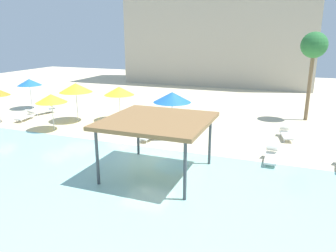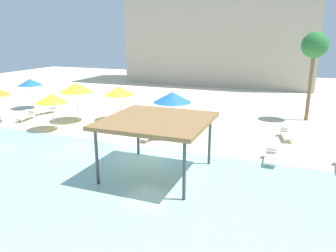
% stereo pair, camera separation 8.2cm
% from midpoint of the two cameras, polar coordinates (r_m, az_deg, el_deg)
% --- Properties ---
extents(ground_plane, '(80.00, 80.00, 0.00)m').
position_cam_midpoint_polar(ground_plane, '(17.56, -3.68, -5.62)').
color(ground_plane, beige).
extents(lagoon_water, '(44.00, 13.50, 0.04)m').
position_cam_midpoint_polar(lagoon_water, '(13.41, -13.30, -13.08)').
color(lagoon_water, '#99D1C6').
rests_on(lagoon_water, ground).
extents(shade_pavilion, '(4.69, 4.69, 2.72)m').
position_cam_midpoint_polar(shade_pavilion, '(14.77, -2.03, 0.71)').
color(shade_pavilion, '#42474C').
rests_on(shade_pavilion, ground).
extents(beach_umbrella_blue_1, '(2.42, 2.42, 2.89)m').
position_cam_midpoint_polar(beach_umbrella_blue_1, '(20.70, 0.62, 5.09)').
color(beach_umbrella_blue_1, silver).
rests_on(beach_umbrella_blue_1, ground).
extents(beach_umbrella_yellow_2, '(2.30, 2.30, 2.61)m').
position_cam_midpoint_polar(beach_umbrella_yellow_2, '(24.97, -8.68, 6.13)').
color(beach_umbrella_yellow_2, silver).
rests_on(beach_umbrella_yellow_2, ground).
extents(beach_umbrella_yellow_3, '(2.10, 2.10, 2.53)m').
position_cam_midpoint_polar(beach_umbrella_yellow_3, '(23.40, -19.93, 4.59)').
color(beach_umbrella_yellow_3, silver).
rests_on(beach_umbrella_yellow_3, ground).
extents(beach_umbrella_blue_4, '(2.08, 2.08, 2.65)m').
position_cam_midpoint_polar(beach_umbrella_blue_4, '(31.20, -23.26, 7.08)').
color(beach_umbrella_blue_4, silver).
rests_on(beach_umbrella_blue_4, ground).
extents(beach_umbrella_yellow_5, '(2.45, 2.45, 2.91)m').
position_cam_midpoint_polar(beach_umbrella_yellow_5, '(25.35, -16.00, 6.49)').
color(beach_umbrella_yellow_5, silver).
rests_on(beach_umbrella_yellow_5, ground).
extents(lounge_chair_1, '(0.95, 1.98, 0.74)m').
position_cam_midpoint_polar(lounge_chair_1, '(21.97, 19.94, -1.22)').
color(lounge_chair_1, white).
rests_on(lounge_chair_1, ground).
extents(lounge_chair_2, '(0.62, 1.90, 0.74)m').
position_cam_midpoint_polar(lounge_chair_2, '(17.73, 17.57, -5.00)').
color(lounge_chair_2, white).
rests_on(lounge_chair_2, ground).
extents(lounge_chair_3, '(0.87, 1.96, 0.74)m').
position_cam_midpoint_polar(lounge_chair_3, '(27.49, -23.74, 1.68)').
color(lounge_chair_3, white).
rests_on(lounge_chair_3, ground).
extents(lounge_chair_4, '(0.95, 1.98, 0.74)m').
position_cam_midpoint_polar(lounge_chair_4, '(20.56, -2.98, -1.40)').
color(lounge_chair_4, white).
rests_on(lounge_chair_4, ground).
extents(lounge_chair_5, '(1.26, 1.98, 0.74)m').
position_cam_midpoint_polar(lounge_chair_5, '(29.06, -20.69, 2.71)').
color(lounge_chair_5, white).
rests_on(lounge_chair_5, ground).
extents(lounge_chair_6, '(1.10, 1.99, 0.74)m').
position_cam_midpoint_polar(lounge_chair_6, '(24.48, 3.60, 1.40)').
color(lounge_chair_6, white).
rests_on(lounge_chair_6, ground).
extents(palm_tree_0, '(1.90, 1.90, 6.61)m').
position_cam_midpoint_polar(palm_tree_0, '(26.61, 24.18, 12.49)').
color(palm_tree_0, brown).
rests_on(palm_tree_0, ground).
extents(hotel_block_0, '(23.82, 8.75, 17.44)m').
position_cam_midpoint_polar(hotel_block_0, '(45.14, 9.17, 18.55)').
color(hotel_block_0, '#B2A893').
rests_on(hotel_block_0, ground).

